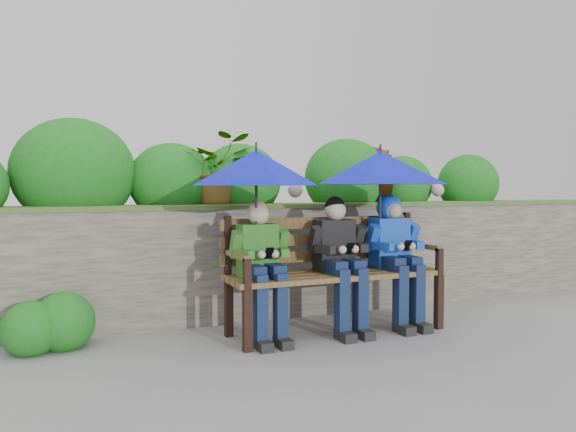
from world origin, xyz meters
name	(u,v)px	position (x,y,z in m)	size (l,w,h in m)	color
ground	(293,336)	(0.00, 0.00, 0.00)	(60.00, 60.00, 0.00)	slate
garden_backdrop	(219,241)	(-0.14, 1.62, 0.62)	(8.00, 2.85, 1.83)	#55524A
park_bench	(332,265)	(0.37, 0.04, 0.54)	(1.81, 0.53, 0.95)	black
boy_left	(262,261)	(-0.28, -0.04, 0.62)	(0.45, 0.52, 1.08)	#347F28
boy_middle	(340,255)	(0.39, -0.04, 0.63)	(0.47, 0.54, 1.11)	black
boy_right	(395,247)	(0.93, -0.03, 0.67)	(0.47, 0.57, 1.11)	#1A3CB4
umbrella_left	(256,168)	(-0.31, -0.01, 1.33)	(0.99, 0.99, 0.81)	#0009C9
umbrella_right	(380,168)	(0.79, -0.01, 1.34)	(1.10, 1.10, 0.81)	#0009C9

